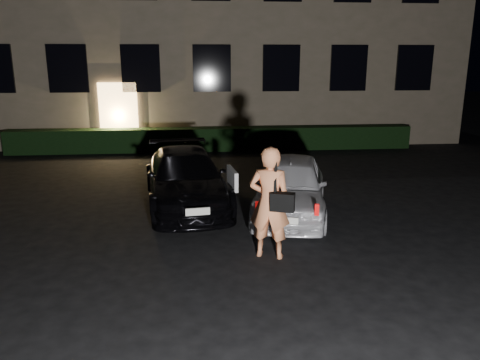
{
  "coord_description": "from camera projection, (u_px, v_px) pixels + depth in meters",
  "views": [
    {
      "loc": [
        -0.62,
        -6.87,
        3.37
      ],
      "look_at": [
        0.21,
        2.0,
        1.04
      ],
      "focal_mm": 35.0,
      "sensor_mm": 36.0,
      "label": 1
    }
  ],
  "objects": [
    {
      "name": "ground",
      "position": [
        239.0,
        274.0,
        7.53
      ],
      "size": [
        80.0,
        80.0,
        0.0
      ],
      "primitive_type": "plane",
      "color": "black",
      "rests_on": "ground"
    },
    {
      "name": "hedge",
      "position": [
        213.0,
        139.0,
        17.54
      ],
      "size": [
        15.0,
        0.7,
        0.85
      ],
      "primitive_type": "cube",
      "color": "black",
      "rests_on": "ground"
    },
    {
      "name": "sedan",
      "position": [
        186.0,
        178.0,
        10.98
      ],
      "size": [
        2.3,
        4.59,
        1.27
      ],
      "rotation": [
        0.0,
        0.0,
        0.12
      ],
      "color": "black",
      "rests_on": "ground"
    },
    {
      "name": "hatch",
      "position": [
        290.0,
        186.0,
        10.29
      ],
      "size": [
        2.37,
        4.06,
        1.3
      ],
      "rotation": [
        0.0,
        0.0,
        -0.23
      ],
      "color": "silver",
      "rests_on": "ground"
    },
    {
      "name": "man",
      "position": [
        270.0,
        203.0,
        7.96
      ],
      "size": [
        0.83,
        0.7,
        1.96
      ],
      "rotation": [
        0.0,
        0.0,
        2.8
      ],
      "color": "#E78755",
      "rests_on": "ground"
    }
  ]
}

